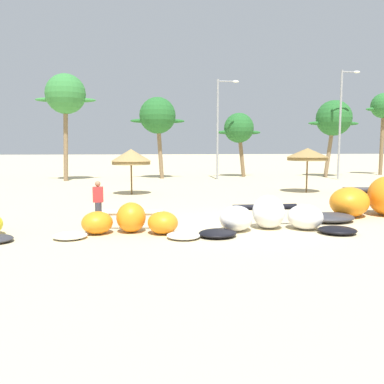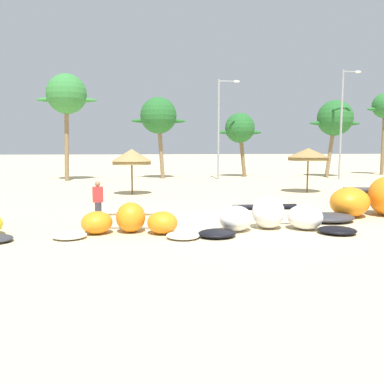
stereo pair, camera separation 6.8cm
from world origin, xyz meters
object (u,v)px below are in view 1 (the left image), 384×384
kite_left_of_center (271,217)px  person_near_kites (98,203)px  beach_umbrella_near_van (131,157)px  palm_center_right (334,119)px  beach_umbrella_middle (308,154)px  palm_left (66,95)px  kite_left (130,222)px  palm_center_left (239,129)px  lamppost_west_center (342,119)px  lamppost_west (220,124)px  palm_left_of_gap (158,116)px  palm_right_of_gap (384,108)px

kite_left_of_center → person_near_kites: 6.19m
person_near_kites → kite_left_of_center: bearing=-14.9°
beach_umbrella_near_van → palm_center_right: (18.34, 12.09, 3.15)m
beach_umbrella_middle → palm_left: bearing=147.1°
kite_left → kite_left_of_center: (4.78, 0.03, 0.06)m
palm_center_left → palm_center_right: bearing=-7.4°
lamppost_west_center → beach_umbrella_middle: bearing=-126.2°
palm_left → lamppost_west_center: size_ratio=0.94×
palm_left → lamppost_west: size_ratio=1.02×
palm_left_of_gap → kite_left_of_center: bearing=-82.6°
person_near_kites → lamppost_west: (8.21, 19.99, 3.98)m
kite_left → kite_left_of_center: size_ratio=0.87×
beach_umbrella_near_van → palm_right_of_gap: size_ratio=0.33×
kite_left → person_near_kites: (-1.19, 1.62, 0.43)m
person_near_kites → palm_right_of_gap: bearing=42.9°
kite_left_of_center → palm_center_left: (4.59, 24.28, 4.05)m
beach_umbrella_middle → palm_right_of_gap: bearing=46.2°
kite_left → lamppost_west_center: size_ratio=0.52×
kite_left_of_center → palm_center_right: (13.30, 23.15, 4.96)m
palm_center_left → lamppost_west: lamppost_west is taller
kite_left_of_center → person_near_kites: person_near_kites is taller
person_near_kites → palm_left: 21.27m
person_near_kites → palm_left_of_gap: 22.17m
kite_left_of_center → palm_left_of_gap: size_ratio=0.78×
lamppost_west_center → lamppost_west: bearing=172.7°
kite_left → person_near_kites: 2.06m
palm_center_right → beach_umbrella_middle: bearing=-121.6°
person_near_kites → palm_center_right: 29.28m
palm_center_left → palm_right_of_gap: size_ratio=0.74×
beach_umbrella_near_van → palm_right_of_gap: 28.51m
beach_umbrella_middle → palm_left: palm_left is taller
person_near_kites → beach_umbrella_middle: bearing=38.4°
kite_left_of_center → palm_right_of_gap: (19.38, 25.11, 6.22)m
person_near_kites → lamppost_west_center: size_ratio=0.17×
beach_umbrella_middle → lamppost_west_center: size_ratio=0.30×
beach_umbrella_near_van → palm_right_of_gap: palm_right_of_gap is taller
palm_left_of_gap → palm_right_of_gap: palm_right_of_gap is taller
beach_umbrella_middle → palm_left_of_gap: size_ratio=0.39×
person_near_kites → palm_center_right: palm_center_right is taller
palm_right_of_gap → lamppost_west: bearing=-168.4°
palm_center_left → lamppost_west_center: (8.02, -4.04, 0.67)m
beach_umbrella_near_van → lamppost_west: 13.04m
lamppost_west → lamppost_west_center: size_ratio=0.92×
kite_left → person_near_kites: person_near_kites is taller
beach_umbrella_middle → palm_right_of_gap: 20.14m
kite_left_of_center → person_near_kites: size_ratio=3.43×
palm_left_of_gap → lamppost_west: bearing=-15.8°
palm_left_of_gap → kite_left: bearing=-94.4°
person_near_kites → palm_right_of_gap: palm_right_of_gap is taller
person_near_kites → lamppost_west_center: 26.69m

